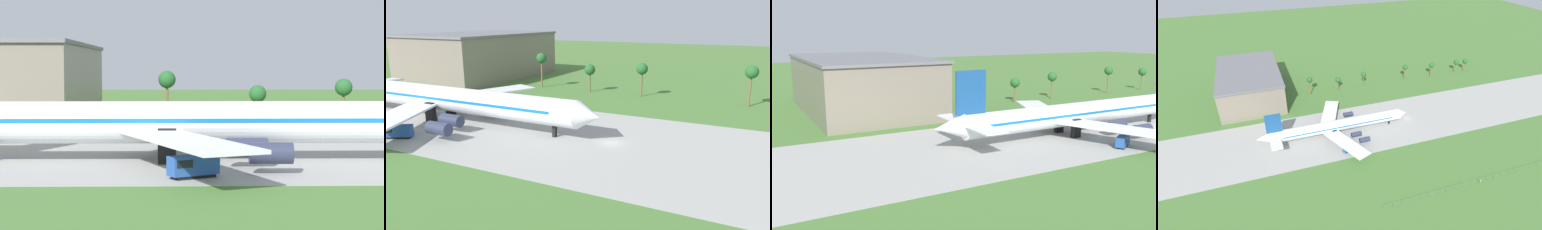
% 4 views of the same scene
% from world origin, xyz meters
% --- Properties ---
extents(jet_airliner, '(79.78, 56.56, 18.03)m').
position_xyz_m(jet_airliner, '(-41.88, -1.40, 5.27)').
color(jet_airliner, white).
rests_on(jet_airliner, ground_plane).
extents(baggage_tug, '(6.25, 4.66, 2.67)m').
position_xyz_m(baggage_tug, '(-40.84, -16.56, 1.43)').
color(baggage_tug, black).
rests_on(baggage_tug, ground_plane).
extents(terminal_building, '(36.72, 61.20, 17.98)m').
position_xyz_m(terminal_building, '(-80.73, 57.02, 9.01)').
color(terminal_building, slate).
rests_on(terminal_building, ground_plane).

